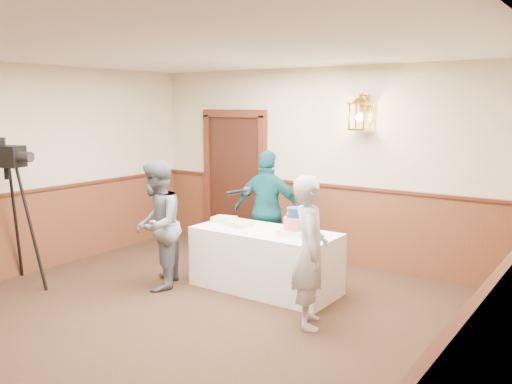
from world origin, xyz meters
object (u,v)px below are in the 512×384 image
(sheet_cake_green, at_px, (224,219))
(assistant_p, at_px, (268,211))
(tv_camera_rig, at_px, (11,225))
(display_table, at_px, (265,260))
(interviewer, at_px, (157,225))
(baker, at_px, (310,252))
(tiered_cake, at_px, (294,224))
(sheet_cake_yellow, at_px, (239,224))

(sheet_cake_green, bearing_deg, assistant_p, 64.74)
(assistant_p, xyz_separation_m, tv_camera_rig, (-2.20, -2.44, -0.03))
(display_table, xyz_separation_m, interviewer, (-1.13, -0.71, 0.42))
(interviewer, relative_size, baker, 1.02)
(interviewer, distance_m, baker, 2.13)
(baker, relative_size, tv_camera_rig, 0.88)
(tiered_cake, xyz_separation_m, baker, (0.58, -0.66, -0.09))
(interviewer, bearing_deg, tv_camera_rig, -86.88)
(display_table, distance_m, sheet_cake_green, 0.83)
(display_table, distance_m, sheet_cake_yellow, 0.58)
(tiered_cake, xyz_separation_m, sheet_cake_yellow, (-0.82, -0.00, -0.10))
(display_table, distance_m, tiered_cake, 0.65)
(display_table, height_order, interviewer, interviewer)
(sheet_cake_green, height_order, tv_camera_rig, tv_camera_rig)
(display_table, relative_size, tiered_cake, 5.08)
(assistant_p, distance_m, tv_camera_rig, 3.29)
(assistant_p, relative_size, tv_camera_rig, 0.93)
(baker, distance_m, tv_camera_rig, 3.78)
(sheet_cake_yellow, xyz_separation_m, baker, (1.40, -0.66, 0.00))
(sheet_cake_yellow, height_order, tv_camera_rig, tv_camera_rig)
(interviewer, distance_m, assistant_p, 1.58)
(display_table, bearing_deg, interviewer, -148.06)
(display_table, bearing_deg, tiered_cake, -0.14)
(tv_camera_rig, bearing_deg, tiered_cake, 11.74)
(tiered_cake, distance_m, sheet_cake_yellow, 0.82)
(display_table, height_order, sheet_cake_yellow, sheet_cake_yellow)
(display_table, bearing_deg, sheet_cake_green, 172.10)
(sheet_cake_green, bearing_deg, baker, -23.93)
(tiered_cake, xyz_separation_m, sheet_cake_green, (-1.13, 0.10, -0.10))
(tiered_cake, height_order, tv_camera_rig, tv_camera_rig)
(assistant_p, bearing_deg, sheet_cake_green, 49.76)
(interviewer, height_order, tv_camera_rig, tv_camera_rig)
(tv_camera_rig, bearing_deg, baker, -1.41)
(baker, bearing_deg, sheet_cake_green, 34.19)
(sheet_cake_green, distance_m, interviewer, 0.91)
(tiered_cake, height_order, interviewer, interviewer)
(tiered_cake, relative_size, sheet_cake_yellow, 1.13)
(sheet_cake_green, bearing_deg, tiered_cake, -5.10)
(interviewer, bearing_deg, display_table, 90.76)
(tiered_cake, height_order, sheet_cake_yellow, tiered_cake)
(baker, bearing_deg, display_table, 24.49)
(interviewer, relative_size, tv_camera_rig, 0.90)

